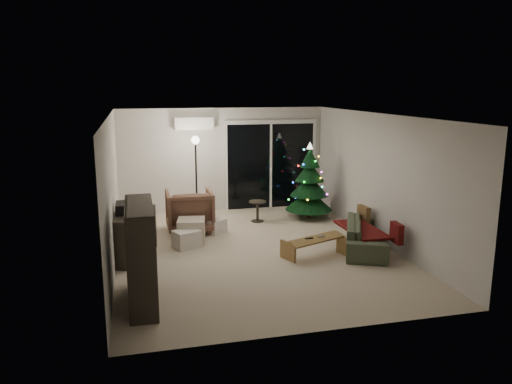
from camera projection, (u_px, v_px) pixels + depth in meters
room at (259, 181)px, 10.62m from camera, size 6.50×7.51×2.60m
bookshelf at (128, 255)px, 6.89m from camera, size 0.73×1.47×1.43m
media_cabinet at (129, 235)px, 8.85m from camera, size 0.99×1.41×0.83m
stereo at (128, 208)px, 8.75m from camera, size 0.42×0.50×0.18m
armchair at (190, 211)px, 10.45m from camera, size 0.95×0.98×0.89m
ottoman at (191, 231)px, 9.77m from camera, size 0.60×0.60×0.47m
cardboard_box_a at (187, 239)px, 9.45m from camera, size 0.57×0.51×0.33m
cardboard_box_b at (216, 226)px, 10.40m from camera, size 0.52×0.50×0.29m
side_table at (257, 211)px, 11.25m from camera, size 0.46×0.46×0.48m
floor_lamp at (196, 181)px, 11.12m from camera, size 0.30×0.30×1.88m
sofa at (366, 235)px, 9.33m from camera, size 1.43×1.98×0.54m
sofa_throw at (362, 229)px, 9.28m from camera, size 0.58×1.33×0.04m
cushion_a at (364, 215)px, 9.96m from camera, size 0.14×0.36×0.35m
cushion_b at (397, 233)px, 8.72m from camera, size 0.13×0.36×0.35m
coffee_table at (317, 248)px, 8.89m from camera, size 1.20×0.80×0.36m
remote_a at (309, 238)px, 8.81m from camera, size 0.14×0.04×0.02m
remote_b at (321, 236)px, 8.92m from camera, size 0.14×0.08×0.02m
christmas_tree at (309, 181)px, 11.43m from camera, size 1.10×1.10×1.77m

